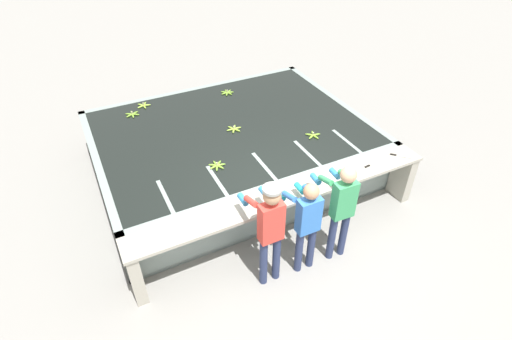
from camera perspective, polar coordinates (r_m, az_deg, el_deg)
name	(u,v)px	position (r m, az deg, el deg)	size (l,w,h in m)	color
ground_plane	(292,247)	(6.34, 5.20, -10.93)	(80.00, 80.00, 0.00)	gray
wash_tank	(232,149)	(7.55, -3.45, 3.04)	(4.83, 3.68, 0.93)	gray
work_ledge	(287,207)	(6.00, 4.45, -5.28)	(4.83, 0.45, 0.93)	#A8A393
worker_0	(270,226)	(5.17, 1.99, -8.00)	(0.40, 0.72, 1.71)	navy
worker_1	(307,220)	(5.45, 7.23, -7.09)	(0.41, 0.71, 1.57)	navy
worker_2	(341,205)	(5.65, 12.11, -4.87)	(0.43, 0.72, 1.66)	navy
banana_bunch_floating_0	(313,135)	(7.10, 8.15, 4.95)	(0.27, 0.27, 0.08)	#7FAD33
banana_bunch_floating_1	(217,165)	(6.33, -5.60, 0.66)	(0.28, 0.28, 0.08)	#75A333
banana_bunch_floating_2	(227,93)	(8.48, -4.13, 10.98)	(0.28, 0.28, 0.08)	#75A333
banana_bunch_floating_3	(132,114)	(8.02, -17.26, 7.62)	(0.27, 0.28, 0.08)	#75A333
banana_bunch_floating_4	(234,129)	(7.22, -3.17, 5.89)	(0.28, 0.26, 0.08)	#93BC3D
banana_bunch_floating_5	(144,105)	(8.27, -15.77, 8.87)	(0.28, 0.27, 0.08)	#93BC3D
knife_0	(398,155)	(6.94, 19.58, 1.98)	(0.27, 0.27, 0.02)	silver
knife_1	(371,165)	(6.58, 16.05, 0.72)	(0.35, 0.06, 0.02)	silver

